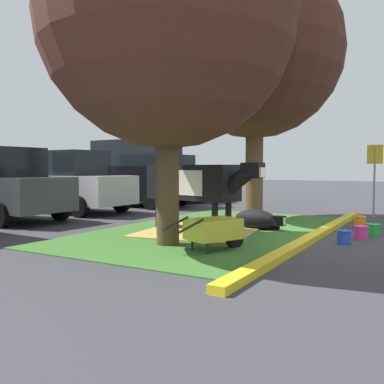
# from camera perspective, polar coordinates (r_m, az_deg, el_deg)

# --- Properties ---
(ground_plane) EXTENTS (80.00, 80.00, 0.00)m
(ground_plane) POSITION_cam_1_polar(r_m,az_deg,el_deg) (9.25, 15.81, -6.00)
(ground_plane) COLOR #38383D
(grass_island) EXTENTS (8.06, 4.49, 0.02)m
(grass_island) POSITION_cam_1_polar(r_m,az_deg,el_deg) (10.11, 2.97, -5.03)
(grass_island) COLOR #386B28
(grass_island) RESTS_ON ground
(curb_yellow) EXTENTS (9.26, 0.24, 0.12)m
(curb_yellow) POSITION_cam_1_polar(r_m,az_deg,el_deg) (9.27, 16.32, -5.61)
(curb_yellow) COLOR yellow
(curb_yellow) RESTS_ON ground
(hay_bedding) EXTENTS (3.51, 2.83, 0.04)m
(hay_bedding) POSITION_cam_1_polar(r_m,az_deg,el_deg) (9.93, 1.50, -5.10)
(hay_bedding) COLOR tan
(hay_bedding) RESTS_ON ground
(shade_tree_left) EXTENTS (4.79, 4.79, 6.61)m
(shade_tree_left) POSITION_cam_1_polar(r_m,az_deg,el_deg) (8.46, -3.37, 22.13)
(shade_tree_left) COLOR #4C3823
(shade_tree_left) RESTS_ON ground
(shade_tree_right) EXTENTS (4.78, 4.78, 7.07)m
(shade_tree_right) POSITION_cam_1_polar(r_m,az_deg,el_deg) (12.40, 8.49, 18.14)
(shade_tree_right) COLOR brown
(shade_tree_right) RESTS_ON ground
(cow_holstein) EXTENTS (1.13, 3.10, 1.58)m
(cow_holstein) POSITION_cam_1_polar(r_m,az_deg,el_deg) (9.71, 0.48, 1.22)
(cow_holstein) COLOR black
(cow_holstein) RESTS_ON ground
(calf_lying) EXTENTS (0.62, 1.33, 0.48)m
(calf_lying) POSITION_cam_1_polar(r_m,az_deg,el_deg) (10.20, 8.71, -3.70)
(calf_lying) COLOR black
(calf_lying) RESTS_ON ground
(person_handler) EXTENTS (0.44, 0.36, 1.59)m
(person_handler) POSITION_cam_1_polar(r_m,az_deg,el_deg) (11.33, -2.57, 0.14)
(person_handler) COLOR slate
(person_handler) RESTS_ON ground
(wheelbarrow) EXTENTS (1.57, 1.05, 0.63)m
(wheelbarrow) POSITION_cam_1_polar(r_m,az_deg,el_deg) (7.50, 3.03, -5.05)
(wheelbarrow) COLOR gold
(wheelbarrow) RESTS_ON ground
(parking_sign) EXTENTS (0.11, 0.44, 2.15)m
(parking_sign) POSITION_cam_1_polar(r_m,az_deg,el_deg) (13.67, 23.34, 3.19)
(parking_sign) COLOR #99999E
(parking_sign) RESTS_ON ground
(bucket_blue) EXTENTS (0.27, 0.27, 0.27)m
(bucket_blue) POSITION_cam_1_polar(r_m,az_deg,el_deg) (8.75, 19.74, -5.66)
(bucket_blue) COLOR blue
(bucket_blue) RESTS_ON ground
(bucket_pink) EXTENTS (0.30, 0.30, 0.28)m
(bucket_pink) POSITION_cam_1_polar(r_m,az_deg,el_deg) (9.41, 21.76, -5.04)
(bucket_pink) COLOR #EA3893
(bucket_pink) RESTS_ON ground
(bucket_green) EXTENTS (0.31, 0.31, 0.25)m
(bucket_green) POSITION_cam_1_polar(r_m,az_deg,el_deg) (10.06, 23.20, -4.63)
(bucket_green) COLOR green
(bucket_green) RESTS_ON ground
(bucket_orange) EXTENTS (0.29, 0.29, 0.31)m
(bucket_orange) POSITION_cam_1_polar(r_m,az_deg,el_deg) (11.00, 21.66, -3.78)
(bucket_orange) COLOR orange
(bucket_orange) RESTS_ON ground
(sedan_silver) EXTENTS (2.19, 4.48, 2.02)m
(sedan_silver) POSITION_cam_1_polar(r_m,az_deg,el_deg) (14.54, -16.06, 1.24)
(sedan_silver) COLOR silver
(sedan_silver) RESTS_ON ground
(suv_black) EXTENTS (2.29, 4.69, 2.52)m
(suv_black) POSITION_cam_1_polar(r_m,az_deg,el_deg) (16.53, -7.52, 2.56)
(suv_black) COLOR black
(suv_black) RESTS_ON ground
(sedan_blue) EXTENTS (2.19, 4.48, 2.02)m
(sedan_blue) POSITION_cam_1_polar(r_m,az_deg,el_deg) (18.64, -3.70, 1.79)
(sedan_blue) COLOR navy
(sedan_blue) RESTS_ON ground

